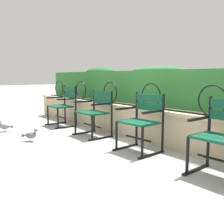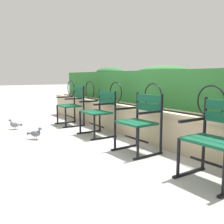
{
  "view_description": "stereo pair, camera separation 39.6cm",
  "coord_description": "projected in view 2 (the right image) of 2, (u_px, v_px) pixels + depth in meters",
  "views": [
    {
      "loc": [
        3.07,
        -2.37,
        1.1
      ],
      "look_at": [
        0.0,
        0.09,
        0.55
      ],
      "focal_mm": 40.91,
      "sensor_mm": 36.0,
      "label": 1
    },
    {
      "loc": [
        3.3,
        -2.05,
        1.1
      ],
      "look_at": [
        0.0,
        0.09,
        0.55
      ],
      "focal_mm": 40.91,
      "sensor_mm": 36.0,
      "label": 2
    }
  ],
  "objects": [
    {
      "name": "park_chair_rightmost",
      "position": [
        217.0,
        138.0,
        2.66
      ],
      "size": [
        0.59,
        0.53,
        0.87
      ],
      "color": "#0F4C33",
      "rests_on": "ground"
    },
    {
      "name": "pigeon_near_chairs",
      "position": [
        15.0,
        124.0,
        5.31
      ],
      "size": [
        0.21,
        0.26,
        0.22
      ],
      "color": "gray",
      "rests_on": "ground"
    },
    {
      "name": "ground_plane",
      "position": [
        107.0,
        147.0,
        4.0
      ],
      "size": [
        60.0,
        60.0,
        0.0
      ],
      "primitive_type": "plane",
      "color": "#9E9E99"
    },
    {
      "name": "pigeon_far_side",
      "position": [
        35.0,
        133.0,
        4.48
      ],
      "size": [
        0.24,
        0.23,
        0.22
      ],
      "color": "slate",
      "rests_on": "ground"
    },
    {
      "name": "park_chair_centre_left",
      "position": [
        100.0,
        111.0,
        4.77
      ],
      "size": [
        0.62,
        0.53,
        0.84
      ],
      "color": "#0F4C33",
      "rests_on": "ground"
    },
    {
      "name": "park_chair_leftmost",
      "position": [
        72.0,
        104.0,
        5.81
      ],
      "size": [
        0.59,
        0.54,
        0.89
      ],
      "color": "#0F4C33",
      "rests_on": "ground"
    },
    {
      "name": "park_chair_centre_right",
      "position": [
        140.0,
        121.0,
        3.7
      ],
      "size": [
        0.58,
        0.54,
        0.85
      ],
      "color": "#0F4C33",
      "rests_on": "ground"
    },
    {
      "name": "stone_wall",
      "position": [
        148.0,
        124.0,
        4.4
      ],
      "size": [
        7.63,
        0.41,
        0.57
      ],
      "color": "tan",
      "rests_on": "ground"
    },
    {
      "name": "hedge_row",
      "position": [
        167.0,
        86.0,
        4.6
      ],
      "size": [
        7.48,
        0.61,
        0.75
      ],
      "color": "#2D7033",
      "rests_on": "stone_wall"
    },
    {
      "name": "iron_arch_fence",
      "position": [
        134.0,
        96.0,
        4.53
      ],
      "size": [
        7.09,
        0.02,
        0.42
      ],
      "color": "black",
      "rests_on": "stone_wall"
    }
  ]
}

